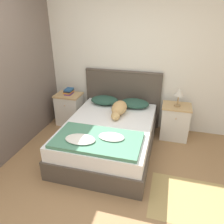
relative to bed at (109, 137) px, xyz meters
name	(u,v)px	position (x,y,z in m)	size (l,w,h in m)	color
ground_plane	(90,198)	(0.05, -1.08, -0.26)	(16.00, 16.00, 0.00)	#997047
wall_back	(127,62)	(0.05, 1.05, 1.02)	(9.00, 0.06, 2.55)	silver
wall_side_left	(19,71)	(-1.49, -0.03, 1.02)	(0.06, 3.10, 2.55)	#706056
bed	(109,137)	(0.00, 0.00, 0.00)	(1.41, 1.92, 0.52)	#4C4238
headboard	(122,97)	(0.00, 0.98, 0.33)	(1.49, 0.06, 1.13)	#4C4238
nightstand_left	(70,109)	(-1.04, 0.71, 0.06)	(0.50, 0.41, 0.64)	silver
nightstand_right	(175,122)	(1.04, 0.71, 0.06)	(0.50, 0.41, 0.64)	silver
pillow_left	(105,100)	(-0.29, 0.72, 0.34)	(0.53, 0.38, 0.14)	#284C3D
pillow_right	(135,103)	(0.29, 0.72, 0.34)	(0.53, 0.38, 0.14)	#284C3D
quilt	(97,140)	(-0.01, -0.57, 0.30)	(1.20, 0.69, 0.09)	#4C8466
dog	(119,109)	(0.08, 0.34, 0.37)	(0.25, 0.64, 0.22)	tan
book_stack	(69,91)	(-1.04, 0.74, 0.44)	(0.16, 0.23, 0.11)	#703D7F
table_lamp	(179,93)	(1.04, 0.69, 0.63)	(0.19, 0.19, 0.33)	#9E7A4C
rug	(192,201)	(1.31, -0.78, -0.25)	(1.06, 0.80, 0.00)	tan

